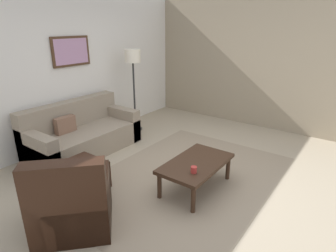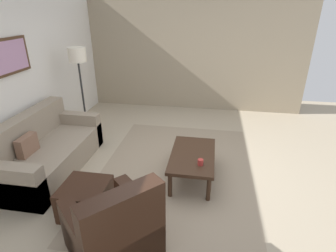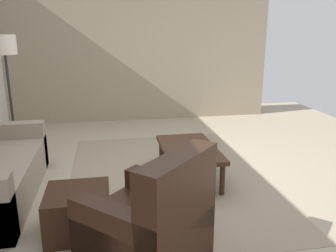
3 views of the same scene
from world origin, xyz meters
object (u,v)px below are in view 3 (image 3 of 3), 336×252
object	(u,v)px
ottoman	(78,212)
lamp_standing	(5,58)
coffee_table	(189,151)
armchair_leather	(153,229)
cup	(206,151)

from	to	relation	value
ottoman	lamp_standing	world-z (taller)	lamp_standing
coffee_table	armchair_leather	bearing A→B (deg)	156.92
armchair_leather	cup	distance (m)	1.49
lamp_standing	coffee_table	bearing A→B (deg)	-118.46
coffee_table	cup	world-z (taller)	cup
cup	lamp_standing	xyz separation A→B (m)	(1.50, 2.39, 0.96)
cup	ottoman	bearing A→B (deg)	116.48
ottoman	cup	size ratio (longest dim) A/B	6.65
coffee_table	cup	bearing A→B (deg)	-155.25
ottoman	cup	distance (m)	1.56
armchair_leather	ottoman	distance (m)	0.83
ottoman	cup	bearing A→B (deg)	-63.52
ottoman	lamp_standing	xyz separation A→B (m)	(2.19, 1.01, 1.21)
armchair_leather	lamp_standing	world-z (taller)	lamp_standing
cup	coffee_table	bearing A→B (deg)	24.75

